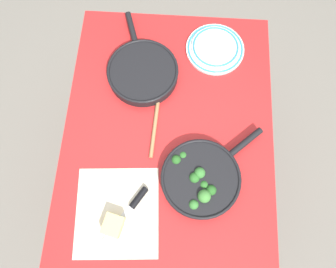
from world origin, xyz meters
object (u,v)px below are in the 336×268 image
(grater_knife, at_px, (132,207))
(cheese_block, at_px, (113,225))
(wooden_spoon, at_px, (157,106))
(dinner_plate_stack, at_px, (215,48))
(skillet_eggs, at_px, (143,72))
(skillet_broccoli, at_px, (201,178))

(grater_knife, xyz_separation_m, cheese_block, (-0.07, 0.06, 0.02))
(wooden_spoon, xyz_separation_m, dinner_plate_stack, (0.27, -0.22, 0.00))
(cheese_block, distance_m, dinner_plate_stack, 0.81)
(cheese_block, height_order, dinner_plate_stack, cheese_block)
(skillet_eggs, distance_m, wooden_spoon, 0.15)
(skillet_eggs, relative_size, wooden_spoon, 1.25)
(wooden_spoon, height_order, grater_knife, grater_knife)
(skillet_broccoli, height_order, cheese_block, skillet_broccoli)
(wooden_spoon, bearing_deg, cheese_block, 168.12)
(grater_knife, relative_size, dinner_plate_stack, 0.86)
(grater_knife, height_order, cheese_block, cheese_block)
(dinner_plate_stack, bearing_deg, wooden_spoon, 140.82)
(cheese_block, bearing_deg, skillet_eggs, -4.68)
(skillet_eggs, height_order, grater_knife, skillet_eggs)
(cheese_block, bearing_deg, skillet_broccoli, -58.79)
(grater_knife, bearing_deg, skillet_broccoli, 148.23)
(skillet_broccoli, bearing_deg, wooden_spoon, 80.64)
(wooden_spoon, height_order, cheese_block, cheese_block)
(wooden_spoon, relative_size, cheese_block, 3.97)
(skillet_eggs, bearing_deg, skillet_broccoli, -167.07)
(skillet_eggs, xyz_separation_m, wooden_spoon, (-0.14, -0.07, -0.02))
(skillet_broccoli, height_order, dinner_plate_stack, skillet_broccoli)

